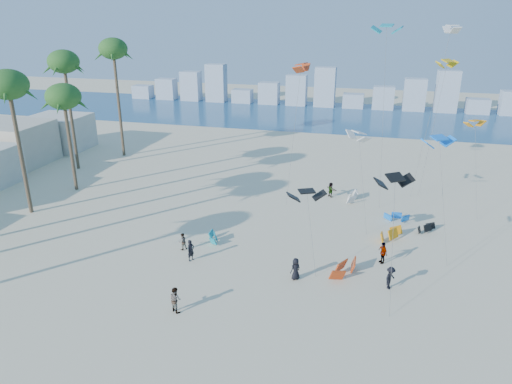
# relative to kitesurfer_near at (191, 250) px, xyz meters

# --- Properties ---
(ground) EXTENTS (220.00, 220.00, 0.00)m
(ground) POSITION_rel_kitesurfer_near_xyz_m (1.19, -10.69, -0.92)
(ground) COLOR beige
(ground) RESTS_ON ground
(ocean) EXTENTS (220.00, 220.00, 0.00)m
(ocean) POSITION_rel_kitesurfer_near_xyz_m (1.19, 61.31, -0.91)
(ocean) COLOR navy
(ocean) RESTS_ON ground
(kitesurfer_near) EXTENTS (0.69, 0.79, 1.83)m
(kitesurfer_near) POSITION_rel_kitesurfer_near_xyz_m (0.00, 0.00, 0.00)
(kitesurfer_near) COLOR black
(kitesurfer_near) RESTS_ON ground
(kitesurfer_mid) EXTENTS (1.12, 1.05, 1.84)m
(kitesurfer_mid) POSITION_rel_kitesurfer_near_xyz_m (1.63, -6.89, 0.00)
(kitesurfer_mid) COLOR gray
(kitesurfer_mid) RESTS_ON ground
(kitesurfers_far) EXTENTS (31.04, 19.34, 1.87)m
(kitesurfers_far) POSITION_rel_kitesurfer_near_xyz_m (12.39, 5.33, -0.05)
(kitesurfers_far) COLOR black
(kitesurfers_far) RESTS_ON ground
(grounded_kites) EXTENTS (20.58, 19.29, 1.04)m
(grounded_kites) POSITION_rel_kitesurfer_near_xyz_m (13.24, 8.10, -0.46)
(grounded_kites) COLOR #0C859A
(grounded_kites) RESTS_ON ground
(flying_kites) EXTENTS (24.95, 29.17, 18.63)m
(flying_kites) POSITION_rel_kitesurfer_near_xyz_m (15.95, 12.48, 10.80)
(flying_kites) COLOR black
(flying_kites) RESTS_ON ground
(palm_row) EXTENTS (8.26, 44.80, 16.18)m
(palm_row) POSITION_rel_kitesurfer_near_xyz_m (-20.68, 5.48, 11.52)
(palm_row) COLOR brown
(palm_row) RESTS_ON ground
(distant_skyline) EXTENTS (85.00, 3.00, 8.40)m
(distant_skyline) POSITION_rel_kitesurfer_near_xyz_m (-0.00, 71.31, 2.17)
(distant_skyline) COLOR #9EADBF
(distant_skyline) RESTS_ON ground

